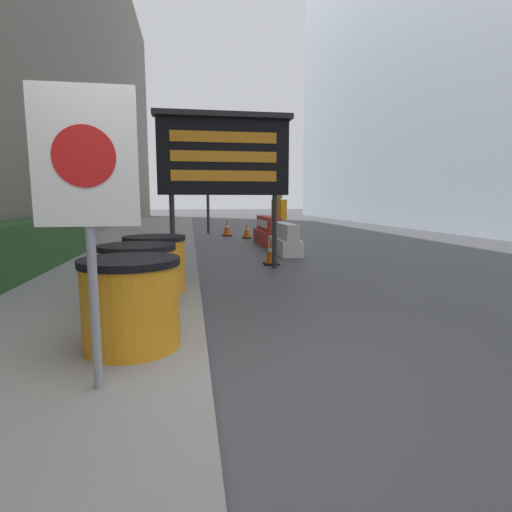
{
  "coord_description": "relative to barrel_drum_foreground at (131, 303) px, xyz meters",
  "views": [
    {
      "loc": [
        -0.12,
        -2.54,
        1.39
      ],
      "look_at": [
        0.88,
        3.52,
        0.53
      ],
      "focal_mm": 28.0,
      "sensor_mm": 36.0,
      "label": 1
    }
  ],
  "objects": [
    {
      "name": "traffic_cone_near",
      "position": [
        2.57,
        11.12,
        -0.24
      ],
      "size": [
        0.33,
        0.33,
        0.6
      ],
      "color": "black",
      "rests_on": "ground_plane"
    },
    {
      "name": "ground_plane",
      "position": [
        0.63,
        -0.86,
        -0.53
      ],
      "size": [
        120.0,
        120.0,
        0.0
      ],
      "primitive_type": "plane",
      "color": "#3F3F42"
    },
    {
      "name": "barrel_drum_middle",
      "position": [
        -0.07,
        1.04,
        0.0
      ],
      "size": [
        0.83,
        0.83,
        0.77
      ],
      "color": "orange",
      "rests_on": "sidewalk_left"
    },
    {
      "name": "bare_tree",
      "position": [
        -2.33,
        8.2,
        1.18
      ],
      "size": [
        1.48,
        1.79,
        3.18
      ],
      "color": "#4C3D2D",
      "rests_on": "sidewalk_left"
    },
    {
      "name": "warning_sign",
      "position": [
        -0.12,
        -0.75,
        0.98
      ],
      "size": [
        0.63,
        0.08,
        1.94
      ],
      "color": "gray",
      "rests_on": "sidewalk_left"
    },
    {
      "name": "traffic_cone_far",
      "position": [
        2.23,
        5.0,
        -0.26
      ],
      "size": [
        0.31,
        0.31,
        0.56
      ],
      "color": "black",
      "rests_on": "ground_plane"
    },
    {
      "name": "jersey_barrier_red_striped",
      "position": [
        2.95,
        9.05,
        -0.14
      ],
      "size": [
        0.61,
        2.14,
        0.89
      ],
      "color": "red",
      "rests_on": "ground_plane"
    },
    {
      "name": "hedge_strip",
      "position": [
        -2.45,
        3.79,
        0.05
      ],
      "size": [
        0.9,
        7.83,
        0.88
      ],
      "color": "#284C23",
      "rests_on": "sidewalk_left"
    },
    {
      "name": "barrel_drum_back",
      "position": [
        0.02,
        2.09,
        0.0
      ],
      "size": [
        0.83,
        0.83,
        0.77
      ],
      "color": "orange",
      "rests_on": "sidewalk_left"
    },
    {
      "name": "jersey_barrier_white",
      "position": [
        2.95,
        6.76,
        -0.18
      ],
      "size": [
        0.52,
        1.82,
        0.8
      ],
      "color": "silver",
      "rests_on": "ground_plane"
    },
    {
      "name": "barrel_drum_foreground",
      "position": [
        0.0,
        0.0,
        0.0
      ],
      "size": [
        0.83,
        0.83,
        0.77
      ],
      "color": "orange",
      "rests_on": "sidewalk_left"
    },
    {
      "name": "traffic_cone_mid",
      "position": [
        1.93,
        12.24,
        -0.2
      ],
      "size": [
        0.38,
        0.38,
        0.67
      ],
      "color": "black",
      "rests_on": "ground_plane"
    },
    {
      "name": "message_board",
      "position": [
        1.18,
        4.56,
        1.72
      ],
      "size": [
        2.67,
        0.36,
        3.05
      ],
      "color": "#28282B",
      "rests_on": "ground_plane"
    },
    {
      "name": "traffic_light_near_curb",
      "position": [
        1.27,
        13.62,
        2.34
      ],
      "size": [
        0.28,
        0.44,
        3.96
      ],
      "color": "#2D2D30",
      "rests_on": "ground_plane"
    },
    {
      "name": "pedestrian_worker",
      "position": [
        3.24,
        8.78,
        0.43
      ],
      "size": [
        0.45,
        0.5,
        1.63
      ],
      "rotation": [
        0.0,
        0.0,
        5.29
      ],
      "color": "#514C42",
      "rests_on": "ground_plane"
    }
  ]
}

